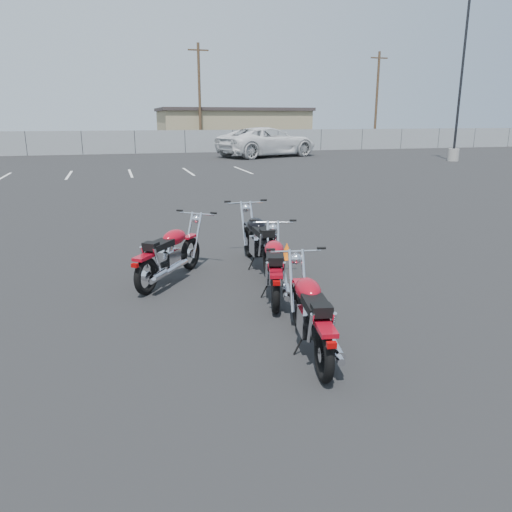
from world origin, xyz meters
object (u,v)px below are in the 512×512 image
object	(u,v)px
motorcycle_second_black	(260,241)
motorcycle_rear_red	(311,314)
motorcycle_third_red	(275,267)
white_van	(267,133)
motorcycle_front_red	(170,254)

from	to	relation	value
motorcycle_second_black	motorcycle_rear_red	world-z (taller)	motorcycle_second_black
motorcycle_third_red	motorcycle_rear_red	xyz separation A→B (m)	(-0.19, -1.99, -0.00)
motorcycle_second_black	motorcycle_rear_red	size ratio (longest dim) A/B	1.09
motorcycle_second_black	motorcycle_third_red	xyz separation A→B (m)	(-0.21, -1.58, -0.04)
motorcycle_third_red	motorcycle_rear_red	size ratio (longest dim) A/B	1.00
motorcycle_rear_red	white_van	distance (m)	31.93
white_van	motorcycle_third_red	bearing A→B (deg)	142.55
motorcycle_third_red	white_van	world-z (taller)	white_van
motorcycle_front_red	motorcycle_second_black	distance (m)	1.76
motorcycle_second_black	motorcycle_rear_red	distance (m)	3.59
motorcycle_third_red	white_van	bearing A→B (deg)	73.00
white_van	motorcycle_second_black	bearing A→B (deg)	142.02
motorcycle_rear_red	white_van	world-z (taller)	white_van
motorcycle_front_red	motorcycle_second_black	bearing A→B (deg)	11.39
motorcycle_second_black	white_van	bearing A→B (deg)	72.47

